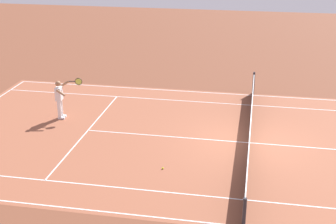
{
  "coord_description": "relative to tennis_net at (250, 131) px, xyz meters",
  "views": [
    {
      "loc": [
        -0.02,
        16.76,
        7.7
      ],
      "look_at": [
        3.19,
        -0.31,
        0.9
      ],
      "focal_mm": 51.37,
      "sensor_mm": 36.0,
      "label": 1
    }
  ],
  "objects": [
    {
      "name": "court_line_markings",
      "position": [
        0.0,
        0.0,
        -0.49
      ],
      "size": [
        23.85,
        11.05,
        0.01
      ],
      "color": "white",
      "rests_on": "ground_plane"
    },
    {
      "name": "ground_plane",
      "position": [
        0.0,
        0.0,
        -0.49
      ],
      "size": [
        60.0,
        60.0,
        0.0
      ],
      "primitive_type": "plane",
      "color": "brown"
    },
    {
      "name": "tennis_net",
      "position": [
        0.0,
        0.0,
        0.0
      ],
      "size": [
        0.1,
        11.7,
        1.08
      ],
      "color": "#2D2D33",
      "rests_on": "ground_plane"
    },
    {
      "name": "tennis_ball",
      "position": [
        2.81,
        2.66,
        -0.46
      ],
      "size": [
        0.07,
        0.07,
        0.07
      ],
      "primitive_type": "sphere",
      "color": "#CCE01E",
      "rests_on": "ground_plane"
    },
    {
      "name": "tennis_player_near",
      "position": [
        7.95,
        -1.06,
        0.44
      ],
      "size": [
        1.04,
        0.8,
        1.7
      ],
      "color": "white",
      "rests_on": "ground_plane"
    },
    {
      "name": "court_slab",
      "position": [
        0.0,
        0.0,
        -0.49
      ],
      "size": [
        24.2,
        11.4,
        0.0
      ],
      "primitive_type": "cube",
      "color": "#935138",
      "rests_on": "ground_plane"
    }
  ]
}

